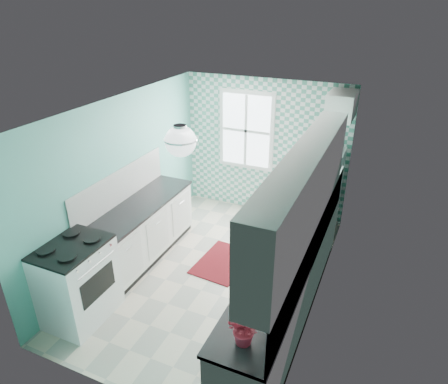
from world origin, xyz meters
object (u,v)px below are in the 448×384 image
at_px(fridge, 319,192).
at_px(stove, 77,281).
at_px(sink, 309,217).
at_px(fruit_bowl, 263,304).
at_px(potted_plant, 245,329).
at_px(ceiling_light, 181,141).
at_px(microwave, 324,142).

relative_size(fridge, stove, 1.43).
distance_m(stove, sink, 3.19).
bearing_deg(fruit_bowl, sink, 89.87).
relative_size(stove, potted_plant, 3.27).
height_order(stove, fruit_bowl, stove).
relative_size(ceiling_light, stove, 0.33).
bearing_deg(fruit_bowl, stove, -178.13).
height_order(sink, fruit_bowl, sink).
distance_m(sink, microwave, 1.41).
xyz_separation_m(ceiling_light, stove, (-1.20, -0.67, -1.78)).
distance_m(sink, potted_plant, 2.49).
xyz_separation_m(ceiling_light, potted_plant, (1.20, -1.10, -1.22)).
xyz_separation_m(fruit_bowl, potted_plant, (0.00, -0.51, 0.12)).
bearing_deg(sink, stove, -136.68).
xyz_separation_m(potted_plant, microwave, (-0.09, 3.71, 0.54)).
xyz_separation_m(stove, fruit_bowl, (2.40, 0.08, 0.43)).
relative_size(potted_plant, microwave, 0.69).
relative_size(sink, microwave, 1.14).
bearing_deg(fruit_bowl, ceiling_light, 153.77).
bearing_deg(sink, fridge, 97.19).
height_order(ceiling_light, potted_plant, ceiling_light).
bearing_deg(microwave, fruit_bowl, 92.07).
distance_m(ceiling_light, fridge, 3.24).
relative_size(fridge, sink, 2.84).
bearing_deg(ceiling_light, fruit_bowl, -26.23).
relative_size(stove, sink, 1.98).
bearing_deg(sink, microwave, 97.18).
relative_size(ceiling_light, microwave, 0.75).
xyz_separation_m(fridge, sink, (0.09, -1.22, 0.18)).
height_order(sink, microwave, microwave).
relative_size(stove, fruit_bowl, 3.67).
bearing_deg(fridge, fruit_bowl, -84.83).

